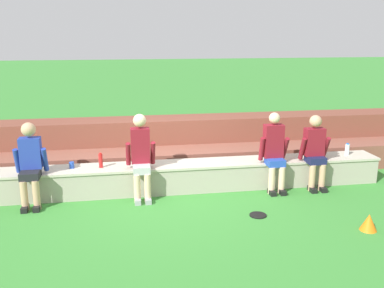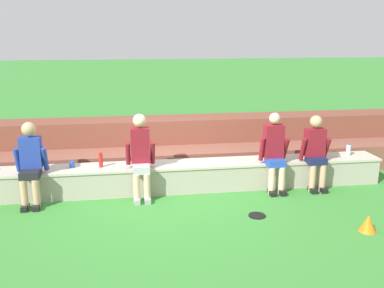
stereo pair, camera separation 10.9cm
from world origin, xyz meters
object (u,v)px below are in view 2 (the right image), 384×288
object	(u,v)px
person_left_of_center	(141,154)
plastic_cup_right_end	(72,165)
person_right_of_center	(316,150)
person_center	(275,151)
sports_cone	(368,223)
water_bottle_near_right	(348,150)
water_bottle_mid_left	(101,160)
water_bottle_mid_right	(323,151)
frisbee	(257,216)
person_far_left	(30,161)

from	to	relation	value
person_left_of_center	plastic_cup_right_end	size ratio (longest dim) A/B	12.94
person_right_of_center	person_center	bearing A→B (deg)	179.52
sports_cone	water_bottle_near_right	bearing A→B (deg)	69.65
water_bottle_mid_left	person_right_of_center	bearing A→B (deg)	-4.47
sports_cone	person_left_of_center	bearing A→B (deg)	149.69
water_bottle_mid_right	frisbee	size ratio (longest dim) A/B	0.95
person_right_of_center	water_bottle_mid_left	distance (m)	3.75
person_right_of_center	sports_cone	size ratio (longest dim) A/B	5.43
person_far_left	frisbee	xyz separation A→B (m)	(3.46, -1.04, -0.71)
water_bottle_mid_right	frisbee	distance (m)	2.22
water_bottle_mid_left	plastic_cup_right_end	world-z (taller)	water_bottle_mid_left
person_left_of_center	frisbee	size ratio (longest dim) A/B	5.43
water_bottle_near_right	sports_cone	bearing A→B (deg)	-110.35
person_center	person_right_of_center	xyz separation A→B (m)	(0.75, -0.01, -0.02)
water_bottle_mid_right	frisbee	bearing A→B (deg)	-140.59
water_bottle_near_right	water_bottle_mid_right	world-z (taller)	water_bottle_mid_right
person_right_of_center	water_bottle_mid_right	size ratio (longest dim) A/B	5.31
person_center	frisbee	world-z (taller)	person_center
sports_cone	person_center	bearing A→B (deg)	113.75
sports_cone	frisbee	bearing A→B (deg)	151.95
water_bottle_mid_left	water_bottle_mid_right	world-z (taller)	water_bottle_mid_left
plastic_cup_right_end	water_bottle_mid_right	bearing A→B (deg)	-0.09
water_bottle_near_right	frisbee	xyz separation A→B (m)	(-2.16, -1.36, -0.58)
plastic_cup_right_end	sports_cone	bearing A→B (deg)	-26.29
sports_cone	water_bottle_mid_right	bearing A→B (deg)	82.81
person_center	plastic_cup_right_end	world-z (taller)	person_center
person_center	water_bottle_mid_right	world-z (taller)	person_center
water_bottle_mid_left	water_bottle_mid_right	size ratio (longest dim) A/B	1.05
person_right_of_center	frisbee	bearing A→B (deg)	-142.85
person_right_of_center	plastic_cup_right_end	size ratio (longest dim) A/B	12.03
person_left_of_center	person_right_of_center	distance (m)	3.07
person_far_left	plastic_cup_right_end	world-z (taller)	person_far_left
water_bottle_mid_right	sports_cone	distance (m)	2.16
water_bottle_mid_left	person_far_left	bearing A→B (deg)	-165.46
person_center	sports_cone	world-z (taller)	person_center
person_far_left	water_bottle_mid_left	xyz separation A→B (m)	(1.08, 0.28, -0.11)
water_bottle_mid_left	frisbee	size ratio (longest dim) A/B	1.00
person_left_of_center	water_bottle_near_right	xyz separation A→B (m)	(3.87, 0.29, -0.16)
water_bottle_mid_left	sports_cone	distance (m)	4.32
frisbee	person_left_of_center	bearing A→B (deg)	147.94
water_bottle_mid_right	person_center	bearing A→B (deg)	-162.98
frisbee	person_right_of_center	bearing A→B (deg)	37.15
person_far_left	water_bottle_mid_right	size ratio (longest dim) A/B	5.40
sports_cone	plastic_cup_right_end	bearing A→B (deg)	153.71
person_left_of_center	water_bottle_mid_right	size ratio (longest dim) A/B	5.71
water_bottle_near_right	sports_cone	xyz separation A→B (m)	(-0.78, -2.09, -0.47)
person_left_of_center	plastic_cup_right_end	bearing A→B (deg)	165.84
water_bottle_mid_right	sports_cone	size ratio (longest dim) A/B	1.02
frisbee	person_center	bearing A→B (deg)	59.71
water_bottle_mid_right	plastic_cup_right_end	distance (m)	4.52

